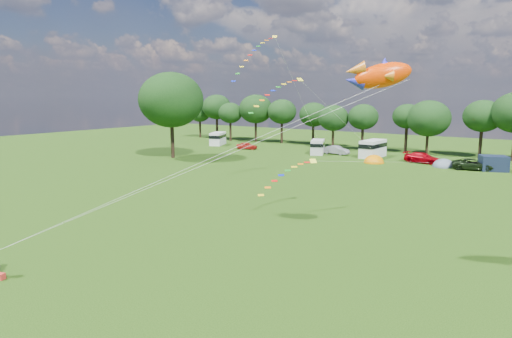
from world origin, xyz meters
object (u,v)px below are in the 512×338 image
Objects in this scene: campervan_a at (218,138)px; car_a at (247,146)px; campervan_b at (318,146)px; tent_orange at (374,163)px; car_d at (473,164)px; campervan_c at (373,148)px; car_b at (336,150)px; tent_greyblue at (443,167)px; big_tree at (171,100)px; fish_kite at (377,75)px; car_c at (423,158)px.

car_a is at bearing -129.39° from campervan_a.
campervan_a is at bearing 66.34° from campervan_b.
car_d is at bearing 7.31° from tent_orange.
campervan_c is (-15.00, 3.71, 0.75)m from car_d.
campervan_a is at bearing 98.00° from car_b.
car_b is 1.25× the size of tent_greyblue.
big_tree is at bearing 148.18° from car_a.
big_tree reaches higher than campervan_c.
fish_kite is (40.56, -23.20, 1.82)m from big_tree.
car_b is 3.14m from campervan_b.
fish_kite is (3.62, -38.39, 10.82)m from tent_greyblue.
campervan_b is at bearing 118.23° from car_b.
campervan_a is 62.57m from fish_kite.
campervan_b is at bearing 93.89° from fish_kite.
campervan_b is 1.62× the size of tent_orange.
fish_kite is (6.84, -40.12, 10.07)m from car_c.
tent_greyblue is (17.45, -3.16, -0.71)m from car_b.
car_c reaches higher than car_b.
big_tree is at bearing 99.00° from car_d.
campervan_c reaches higher than car_b.
car_d is (40.66, 14.87, -8.29)m from big_tree.
big_tree reaches higher than car_b.
tent_greyblue is at bearing -117.85° from campervan_b.
tent_orange is (8.31, -5.14, -0.71)m from car_b.
car_d is 1.63× the size of tent_greyblue.
car_c is 41.92m from fish_kite.
car_b is at bearing 95.56° from campervan_c.
car_c is at bearing -115.35° from campervan_a.
campervan_b is at bearing 46.04° from big_tree.
campervan_a is at bearing 54.82° from car_a.
car_a is at bearing 175.03° from tent_orange.
campervan_b is at bearing -115.55° from campervan_a.
tent_orange is at bearing -167.78° from tent_greyblue.
big_tree is 3.43× the size of car_a.
car_d reaches higher than car_b.
campervan_c is 1.75× the size of tent_greyblue.
campervan_c reaches higher than tent_greyblue.
car_c is at bearing 26.64° from big_tree.
car_d is at bearing -110.57° from car_a.
big_tree reaches higher than tent_orange.
car_d is 3.81m from tent_greyblue.
fish_kite is (-0.10, -38.07, 10.11)m from car_d.
car_b is 47.68m from fish_kite.
car_b reaches higher than car_a.
car_c is 39.46m from campervan_a.
car_b is 0.75× the size of campervan_a.
car_c is (30.46, 1.56, 0.12)m from car_a.
car_b is 0.77× the size of car_d.
car_d is at bearing 63.10° from fish_kite.
big_tree reaches higher than campervan_b.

